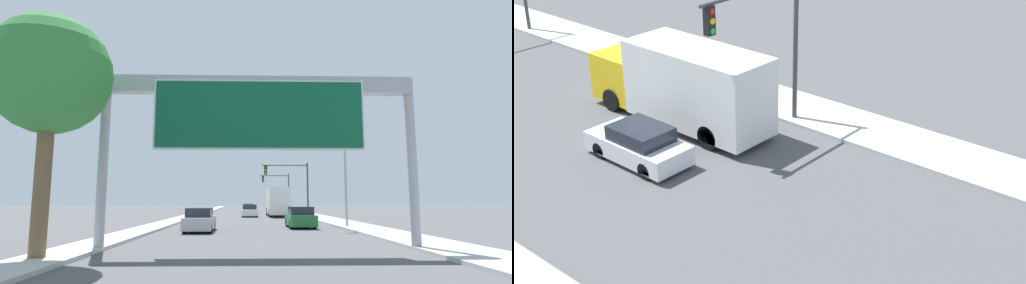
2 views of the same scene
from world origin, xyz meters
TOP-DOWN VIEW (x-y plane):
  - sidewalk_right at (7.75, 60.00)m, footprint 3.00×120.00m
  - median_strip_left at (-7.25, 60.00)m, footprint 2.00×120.00m
  - sign_gantry at (0.00, 17.86)m, footprint 13.30×0.73m
  - car_mid_right at (0.00, 50.12)m, footprint 1.87×4.22m
  - car_far_left at (3.50, 31.12)m, footprint 1.87×4.24m
  - car_mid_left at (0.00, 64.91)m, footprint 1.70×4.20m
  - car_near_right at (-3.50, 27.80)m, footprint 1.77×4.57m
  - truck_box_primary at (3.50, 51.28)m, footprint 2.48×8.90m
  - traffic_light_near_intersection at (5.01, 48.00)m, footprint 5.42×0.32m
  - traffic_light_mid_block at (5.25, 68.00)m, footprint 4.78×0.32m
  - palm_tree_foreground at (-7.47, 15.21)m, footprint 4.24×4.24m
  - street_lamp_right at (6.53, 30.75)m, footprint 2.77×0.28m

SIDE VIEW (x-z plane):
  - sidewalk_right at x=7.75m, z-range 0.00..0.15m
  - median_strip_left at x=-7.25m, z-range 0.00..0.15m
  - car_mid_left at x=0.00m, z-range -0.04..1.39m
  - car_mid_right at x=0.00m, z-range -0.04..1.43m
  - car_near_right at x=-3.50m, z-range -0.05..1.47m
  - car_far_left at x=3.50m, z-range -0.05..1.49m
  - truck_box_primary at x=3.50m, z-range 0.02..3.51m
  - traffic_light_mid_block at x=5.25m, z-range 1.13..7.46m
  - traffic_light_near_intersection at x=5.01m, z-range 1.18..7.52m
  - street_lamp_right at x=6.53m, z-range 0.82..10.41m
  - sign_gantry at x=0.00m, z-range 2.13..9.37m
  - palm_tree_foreground at x=-7.47m, z-range 2.07..10.61m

